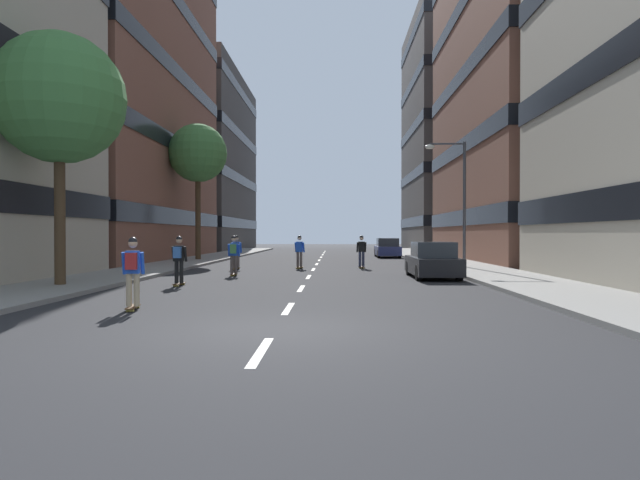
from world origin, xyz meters
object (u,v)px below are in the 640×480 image
(parked_car_near, at_px, (433,261))
(streetlamp_right, at_px, (457,190))
(street_tree_near, at_px, (198,154))
(street_tree_mid, at_px, (59,99))
(skater_3, at_px, (236,250))
(skater_5, at_px, (362,250))
(parked_car_mid, at_px, (387,248))
(skater_1, at_px, (133,268))
(skater_0, at_px, (299,250))
(skater_4, at_px, (234,253))
(skater_2, at_px, (179,257))

(parked_car_near, height_order, streetlamp_right, streetlamp_right)
(street_tree_near, relative_size, street_tree_mid, 1.08)
(street_tree_near, xyz_separation_m, skater_3, (4.20, -8.62, -6.29))
(street_tree_near, height_order, skater_5, street_tree_near)
(parked_car_mid, height_order, street_tree_mid, street_tree_mid)
(parked_car_near, bearing_deg, skater_1, -132.01)
(parked_car_near, relative_size, skater_0, 2.47)
(parked_car_near, relative_size, parked_car_mid, 1.00)
(skater_0, bearing_deg, parked_car_mid, 67.22)
(parked_car_near, distance_m, street_tree_mid, 15.40)
(skater_0, bearing_deg, skater_4, -116.67)
(skater_5, bearing_deg, skater_2, -124.33)
(parked_car_near, relative_size, skater_5, 2.47)
(parked_car_near, distance_m, street_tree_near, 20.44)
(parked_car_mid, relative_size, street_tree_near, 0.48)
(streetlamp_right, relative_size, skater_3, 3.65)
(skater_1, height_order, skater_3, same)
(skater_5, bearing_deg, skater_0, -174.07)
(streetlamp_right, relative_size, skater_5, 3.65)
(skater_1, bearing_deg, skater_0, 79.46)
(street_tree_mid, xyz_separation_m, skater_2, (3.79, 0.98, -5.42))
(parked_car_mid, height_order, skater_3, skater_3)
(skater_3, bearing_deg, skater_1, -89.05)
(parked_car_mid, relative_size, streetlamp_right, 0.68)
(parked_car_mid, distance_m, skater_4, 21.28)
(streetlamp_right, xyz_separation_m, skater_0, (-8.26, 0.49, -3.15))
(skater_1, bearing_deg, street_tree_near, 100.55)
(parked_car_mid, xyz_separation_m, skater_0, (-6.02, -14.35, 0.29))
(parked_car_near, distance_m, streetlamp_right, 6.91)
(streetlamp_right, relative_size, skater_2, 3.65)
(skater_0, relative_size, skater_5, 1.00)
(skater_0, height_order, skater_1, same)
(skater_4, bearing_deg, parked_car_near, -6.22)
(parked_car_near, relative_size, skater_4, 2.47)
(skater_1, relative_size, skater_3, 1.00)
(skater_3, bearing_deg, skater_2, -92.55)
(skater_2, relative_size, skater_3, 1.00)
(skater_1, xyz_separation_m, skater_5, (6.32, 16.41, -0.03))
(parked_car_near, height_order, street_tree_mid, street_tree_mid)
(parked_car_mid, bearing_deg, skater_0, -112.78)
(parked_car_near, bearing_deg, skater_4, 173.78)
(skater_0, distance_m, skater_3, 3.34)
(street_tree_mid, distance_m, skater_5, 16.46)
(parked_car_near, relative_size, streetlamp_right, 0.68)
(skater_1, distance_m, skater_3, 15.28)
(parked_car_mid, distance_m, skater_2, 26.08)
(street_tree_near, relative_size, skater_0, 5.17)
(street_tree_near, bearing_deg, parked_car_near, -45.90)
(streetlamp_right, bearing_deg, skater_1, -125.86)
(skater_1, relative_size, skater_4, 1.00)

